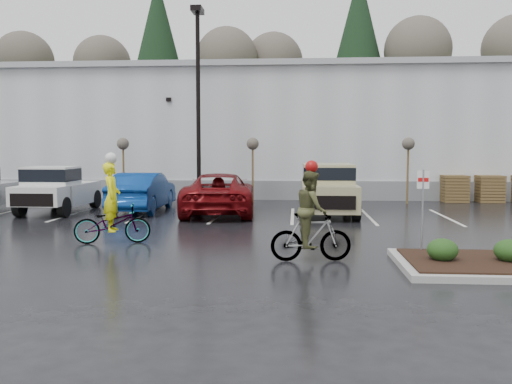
# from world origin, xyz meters

# --- Properties ---
(ground) EXTENTS (120.00, 120.00, 0.00)m
(ground) POSITION_xyz_m (0.00, 0.00, 0.00)
(ground) COLOR black
(ground) RESTS_ON ground
(warehouse) EXTENTS (60.50, 15.50, 7.20)m
(warehouse) POSITION_xyz_m (0.00, 21.99, 3.65)
(warehouse) COLOR #B4B7B9
(warehouse) RESTS_ON ground
(wooded_ridge) EXTENTS (80.00, 25.00, 6.00)m
(wooded_ridge) POSITION_xyz_m (0.00, 45.00, 3.00)
(wooded_ridge) COLOR #29401A
(wooded_ridge) RESTS_ON ground
(lamppost) EXTENTS (0.50, 1.00, 9.22)m
(lamppost) POSITION_xyz_m (-4.00, 12.00, 5.69)
(lamppost) COLOR black
(lamppost) RESTS_ON ground
(sapling_west) EXTENTS (0.60, 0.60, 3.20)m
(sapling_west) POSITION_xyz_m (-8.00, 13.00, 2.73)
(sapling_west) COLOR brown
(sapling_west) RESTS_ON ground
(sapling_mid) EXTENTS (0.60, 0.60, 3.20)m
(sapling_mid) POSITION_xyz_m (-1.50, 13.00, 2.73)
(sapling_mid) COLOR brown
(sapling_mid) RESTS_ON ground
(sapling_east) EXTENTS (0.60, 0.60, 3.20)m
(sapling_east) POSITION_xyz_m (6.00, 13.00, 2.73)
(sapling_east) COLOR brown
(sapling_east) RESTS_ON ground
(pallet_stack_a) EXTENTS (1.20, 1.20, 1.35)m
(pallet_stack_a) POSITION_xyz_m (8.50, 14.00, 0.68)
(pallet_stack_a) COLOR brown
(pallet_stack_a) RESTS_ON ground
(pallet_stack_b) EXTENTS (1.20, 1.20, 1.35)m
(pallet_stack_b) POSITION_xyz_m (10.20, 14.00, 0.68)
(pallet_stack_b) COLOR brown
(pallet_stack_b) RESTS_ON ground
(shrub_a) EXTENTS (0.70, 0.70, 0.52)m
(shrub_a) POSITION_xyz_m (4.00, -1.00, 0.41)
(shrub_a) COLOR #163613
(shrub_a) RESTS_ON curb_island
(shrub_b) EXTENTS (0.70, 0.70, 0.52)m
(shrub_b) POSITION_xyz_m (5.50, -1.00, 0.41)
(shrub_b) COLOR #163613
(shrub_b) RESTS_ON curb_island
(fire_lane_sign) EXTENTS (0.30, 0.05, 2.20)m
(fire_lane_sign) POSITION_xyz_m (3.80, 0.20, 1.41)
(fire_lane_sign) COLOR gray
(fire_lane_sign) RESTS_ON ground
(pickup_white) EXTENTS (2.10, 5.20, 1.96)m
(pickup_white) POSITION_xyz_m (-9.34, 8.72, 0.98)
(pickup_white) COLOR silver
(pickup_white) RESTS_ON ground
(car_blue) EXTENTS (1.79, 5.06, 1.66)m
(car_blue) POSITION_xyz_m (-5.92, 9.16, 0.83)
(car_blue) COLOR navy
(car_blue) RESTS_ON ground
(car_red) EXTENTS (3.25, 6.23, 1.68)m
(car_red) POSITION_xyz_m (-2.52, 8.53, 0.84)
(car_red) COLOR #66090C
(car_red) RESTS_ON ground
(suv_tan) EXTENTS (2.20, 5.10, 2.06)m
(suv_tan) POSITION_xyz_m (1.93, 8.54, 1.03)
(suv_tan) COLOR tan
(suv_tan) RESTS_ON ground
(cyclist_hivis) EXTENTS (2.26, 1.22, 2.60)m
(cyclist_hivis) POSITION_xyz_m (-4.61, 1.50, 0.79)
(cyclist_hivis) COLOR #3F3F44
(cyclist_hivis) RESTS_ON ground
(cyclist_olive) EXTENTS (1.93, 0.95, 2.45)m
(cyclist_olive) POSITION_xyz_m (1.01, -0.52, 0.89)
(cyclist_olive) COLOR #3F3F44
(cyclist_olive) RESTS_ON ground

